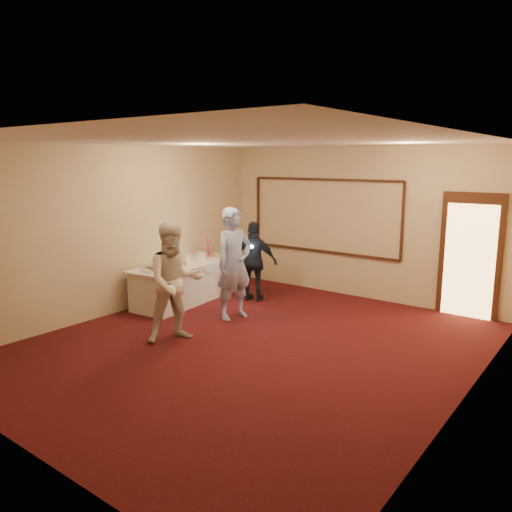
% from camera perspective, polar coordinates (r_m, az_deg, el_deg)
% --- Properties ---
extents(floor, '(7.00, 7.00, 0.00)m').
position_cam_1_polar(floor, '(7.61, -0.38, -10.18)').
color(floor, black).
rests_on(floor, ground).
extents(room_walls, '(6.04, 7.04, 3.02)m').
position_cam_1_polar(room_walls, '(7.14, -0.40, 5.17)').
color(room_walls, beige).
rests_on(room_walls, floor).
extents(wall_molding, '(3.45, 0.04, 1.55)m').
position_cam_1_polar(wall_molding, '(10.51, 7.70, 4.57)').
color(wall_molding, '#34170F').
rests_on(wall_molding, room_walls).
extents(doorway, '(1.05, 0.07, 2.20)m').
position_cam_1_polar(doorway, '(9.49, 23.26, -0.06)').
color(doorway, '#34170F').
rests_on(doorway, floor).
extents(buffet_table, '(1.19, 2.50, 0.77)m').
position_cam_1_polar(buffet_table, '(9.91, -8.04, -2.93)').
color(buffet_table, white).
rests_on(buffet_table, floor).
extents(pavlova_tray, '(0.50, 0.61, 0.20)m').
position_cam_1_polar(pavlova_tray, '(9.15, -11.08, -1.18)').
color(pavlova_tray, '#BBBEC2').
rests_on(pavlova_tray, buffet_table).
extents(cupcake_stand, '(0.31, 0.31, 0.45)m').
position_cam_1_polar(cupcake_stand, '(10.48, -5.51, 0.91)').
color(cupcake_stand, '#EB447D').
rests_on(cupcake_stand, buffet_table).
extents(plate_stack_a, '(0.19, 0.19, 0.15)m').
position_cam_1_polar(plate_stack_a, '(9.86, -7.95, -0.28)').
color(plate_stack_a, white).
rests_on(plate_stack_a, buffet_table).
extents(plate_stack_b, '(0.20, 0.20, 0.17)m').
position_cam_1_polar(plate_stack_b, '(10.00, -6.31, -0.04)').
color(plate_stack_b, white).
rests_on(plate_stack_b, buffet_table).
extents(tart, '(0.27, 0.27, 0.06)m').
position_cam_1_polar(tart, '(9.60, -8.63, -0.91)').
color(tart, white).
rests_on(tart, buffet_table).
extents(man, '(0.63, 0.81, 1.95)m').
position_cam_1_polar(man, '(8.64, -2.51, -0.88)').
color(man, '#9AADEE').
rests_on(man, floor).
extents(woman, '(1.03, 1.11, 1.83)m').
position_cam_1_polar(woman, '(7.67, -9.26, -2.98)').
color(woman, silver).
rests_on(woman, floor).
extents(guest, '(1.00, 0.65, 1.57)m').
position_cam_1_polar(guest, '(9.76, -0.21, -0.65)').
color(guest, black).
rests_on(guest, floor).
extents(camera_flash, '(0.08, 0.05, 0.05)m').
position_cam_1_polar(camera_flash, '(9.44, -0.58, 1.10)').
color(camera_flash, white).
rests_on(camera_flash, guest).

